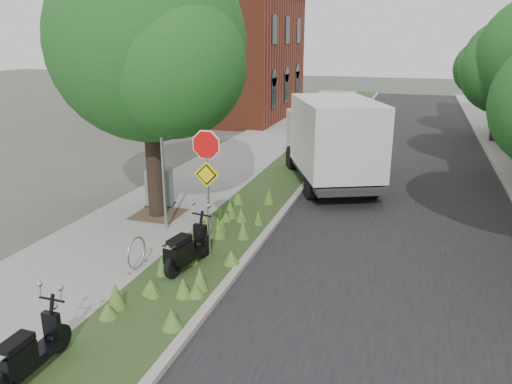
# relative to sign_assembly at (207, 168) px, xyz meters

# --- Properties ---
(ground) EXTENTS (120.00, 120.00, 0.00)m
(ground) POSITION_rel_sign_assembly_xyz_m (1.40, -0.58, -2.33)
(ground) COLOR #4C5147
(ground) RESTS_ON ground
(sidewalk_near) EXTENTS (3.50, 60.00, 0.12)m
(sidewalk_near) POSITION_rel_sign_assembly_xyz_m (-2.85, 9.42, -2.27)
(sidewalk_near) COLOR gray
(sidewalk_near) RESTS_ON ground
(verge) EXTENTS (2.00, 60.00, 0.12)m
(verge) POSITION_rel_sign_assembly_xyz_m (-0.10, 9.42, -2.27)
(verge) COLOR #26421C
(verge) RESTS_ON ground
(kerb_near) EXTENTS (0.20, 60.00, 0.13)m
(kerb_near) POSITION_rel_sign_assembly_xyz_m (0.90, 9.42, -2.26)
(kerb_near) COLOR #9E9991
(kerb_near) RESTS_ON ground
(road) EXTENTS (7.00, 60.00, 0.01)m
(road) POSITION_rel_sign_assembly_xyz_m (4.40, 9.42, -2.32)
(road) COLOR black
(road) RESTS_ON ground
(kerb_far) EXTENTS (0.20, 60.00, 0.13)m
(kerb_far) POSITION_rel_sign_assembly_xyz_m (7.90, 9.42, -2.26)
(kerb_far) COLOR #9E9991
(kerb_far) RESTS_ON ground
(street_tree_main) EXTENTS (6.21, 5.54, 7.66)m
(street_tree_main) POSITION_rel_sign_assembly_xyz_m (-2.68, 2.28, 2.48)
(street_tree_main) COLOR black
(street_tree_main) RESTS_ON ground
(bare_post) EXTENTS (0.08, 0.08, 4.00)m
(bare_post) POSITION_rel_sign_assembly_xyz_m (-1.80, 1.22, -0.21)
(bare_post) COLOR #A5A8AD
(bare_post) RESTS_ON ground
(bike_hoop) EXTENTS (0.06, 0.78, 0.77)m
(bike_hoop) POSITION_rel_sign_assembly_xyz_m (-1.30, -1.18, -1.83)
(bike_hoop) COLOR #A5A8AD
(bike_hoop) RESTS_ON ground
(sign_assembly) EXTENTS (0.94, 0.08, 3.22)m
(sign_assembly) POSITION_rel_sign_assembly_xyz_m (0.00, 0.00, 0.00)
(sign_assembly) COLOR #A5A8AD
(sign_assembly) RESTS_ON ground
(brick_building) EXTENTS (9.40, 10.40, 8.30)m
(brick_building) POSITION_rel_sign_assembly_xyz_m (-8.10, 21.42, 1.88)
(brick_building) COLOR brown
(brick_building) RESTS_ON ground
(far_tree_c) EXTENTS (4.37, 3.89, 5.93)m
(far_tree_c) POSITION_rel_sign_assembly_xyz_m (8.34, 17.46, 1.63)
(far_tree_c) COLOR black
(far_tree_c) RESTS_ON ground
(scooter_near) EXTENTS (0.56, 1.78, 0.85)m
(scooter_near) POSITION_rel_sign_assembly_xyz_m (-0.22, -0.92, -1.79)
(scooter_near) COLOR black
(scooter_near) RESTS_ON ground
(scooter_far) EXTENTS (0.34, 1.65, 0.78)m
(scooter_far) POSITION_rel_sign_assembly_xyz_m (-0.90, -5.14, -1.83)
(scooter_far) COLOR black
(scooter_far) RESTS_ON ground
(box_truck) EXTENTS (4.49, 6.40, 2.71)m
(box_truck) POSITION_rel_sign_assembly_xyz_m (1.71, 7.32, -0.56)
(box_truck) COLOR #262628
(box_truck) RESTS_ON ground
(utility_cabinet) EXTENTS (1.00, 0.79, 1.18)m
(utility_cabinet) POSITION_rel_sign_assembly_xyz_m (-2.95, 3.01, -1.64)
(utility_cabinet) COLOR #262628
(utility_cabinet) RESTS_ON ground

